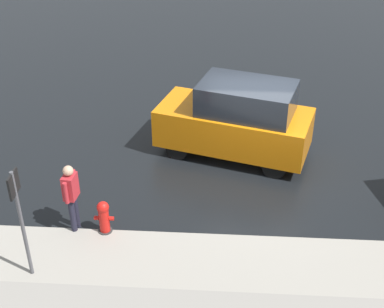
{
  "coord_description": "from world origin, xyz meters",
  "views": [
    {
      "loc": [
        0.83,
        11.44,
        7.48
      ],
      "look_at": [
        1.5,
        0.77,
        0.9
      ],
      "focal_mm": 50.0,
      "sensor_mm": 36.0,
      "label": 1
    }
  ],
  "objects_px": {
    "moving_hatchback": "(237,120)",
    "pedestrian": "(71,193)",
    "sign_post": "(19,210)",
    "fire_hydrant": "(104,218)"
  },
  "relations": [
    {
      "from": "moving_hatchback",
      "to": "pedestrian",
      "type": "xyz_separation_m",
      "value": [
        3.48,
        3.35,
        -0.07
      ]
    },
    {
      "from": "pedestrian",
      "to": "sign_post",
      "type": "bearing_deg",
      "value": 70.23
    },
    {
      "from": "moving_hatchback",
      "to": "pedestrian",
      "type": "bearing_deg",
      "value": 43.91
    },
    {
      "from": "moving_hatchback",
      "to": "sign_post",
      "type": "relative_size",
      "value": 1.76
    },
    {
      "from": "moving_hatchback",
      "to": "pedestrian",
      "type": "height_order",
      "value": "moving_hatchback"
    },
    {
      "from": "fire_hydrant",
      "to": "moving_hatchback",
      "type": "bearing_deg",
      "value": -129.48
    },
    {
      "from": "fire_hydrant",
      "to": "sign_post",
      "type": "xyz_separation_m",
      "value": [
        1.17,
        1.35,
        1.18
      ]
    },
    {
      "from": "pedestrian",
      "to": "sign_post",
      "type": "relative_size",
      "value": 0.68
    },
    {
      "from": "pedestrian",
      "to": "moving_hatchback",
      "type": "bearing_deg",
      "value": -136.09
    },
    {
      "from": "moving_hatchback",
      "to": "fire_hydrant",
      "type": "relative_size",
      "value": 5.26
    }
  ]
}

